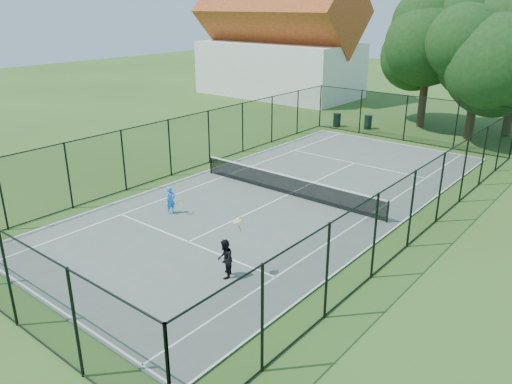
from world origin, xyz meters
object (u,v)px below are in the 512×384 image
Objects in this scene: trash_bin_left at (337,120)px; trash_bin_right at (368,122)px; tennis_net at (288,184)px; player_blue at (171,200)px; player_black at (225,259)px.

trash_bin_right reaches higher than trash_bin_left.
tennis_net is 14.93m from trash_bin_right.
player_blue reaches higher than trash_bin_left.
player_blue is (-2.59, -4.93, 0.07)m from tennis_net.
trash_bin_left is 2.24m from trash_bin_right.
trash_bin_left is at bearing 111.43° from player_black.
tennis_net is 4.91× the size of player_black.
trash_bin_left is 0.98× the size of trash_bin_right.
tennis_net is at bearing -76.86° from trash_bin_right.
player_blue is 0.57× the size of player_black.
trash_bin_right is (-3.40, 14.54, -0.08)m from tennis_net.
player_black reaches higher than tennis_net.
tennis_net is at bearing 62.29° from player_blue.
player_black is (2.82, -7.42, 0.15)m from tennis_net.
tennis_net is at bearing 110.78° from player_black.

